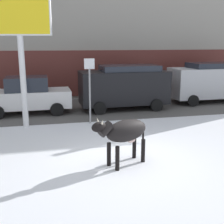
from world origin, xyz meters
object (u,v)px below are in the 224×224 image
object	(u,v)px
car_black_van	(124,86)
car_silver_van	(209,81)
street_sign	(90,86)
billboard	(19,20)
car_white_sedan	(28,95)
cow_black	(125,132)

from	to	relation	value
car_black_van	car_silver_van	size ratio (longest dim) A/B	1.00
street_sign	billboard	bearing A→B (deg)	179.15
car_white_sedan	car_silver_van	size ratio (longest dim) A/B	0.91
cow_black	street_sign	size ratio (longest dim) A/B	0.67
car_black_van	billboard	bearing A→B (deg)	-153.87
cow_black	car_silver_van	size ratio (longest dim) A/B	0.41
car_black_van	street_sign	size ratio (longest dim) A/B	1.64
car_white_sedan	street_sign	world-z (taller)	street_sign
street_sign	car_black_van	bearing A→B (deg)	48.20
car_white_sedan	cow_black	bearing A→B (deg)	-67.02
car_white_sedan	street_sign	bearing A→B (deg)	-42.60
car_black_van	cow_black	bearing A→B (deg)	-104.91
car_white_sedan	billboard	bearing A→B (deg)	-89.54
cow_black	car_white_sedan	distance (m)	7.82
car_black_van	street_sign	distance (m)	3.33
billboard	street_sign	bearing A→B (deg)	-0.85
car_silver_van	cow_black	bearing A→B (deg)	-132.85
car_black_van	street_sign	xyz separation A→B (m)	(-2.20, -2.46, 0.43)
billboard	car_silver_van	world-z (taller)	billboard
billboard	car_black_van	distance (m)	6.29
cow_black	billboard	size ratio (longest dim) A/B	0.34
billboard	car_white_sedan	distance (m)	4.22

